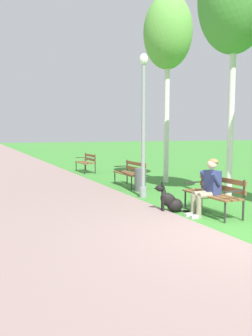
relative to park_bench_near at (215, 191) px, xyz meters
name	(u,v)px	position (x,y,z in m)	size (l,w,h in m)	color
ground_plane	(235,235)	(-0.67, -1.39, -0.51)	(120.00, 120.00, 0.00)	#3D8433
paved_path	(0,155)	(-2.94, 22.61, -0.49)	(4.16, 60.00, 0.04)	gray
park_bench_near	(215,191)	(0.00, 0.00, 0.00)	(0.55, 1.50, 0.85)	brown
park_bench_mid	(131,171)	(-0.03, 4.28, 0.00)	(0.55, 1.50, 0.85)	brown
park_bench_far	(86,161)	(-0.11, 8.88, 0.00)	(0.55, 1.50, 0.85)	brown
person_seated_on_near_bench	(208,185)	(-0.21, -0.03, 0.17)	(0.74, 0.49, 1.25)	gray
dog_black	(170,201)	(-0.79, 0.57, -0.25)	(0.79, 0.45, 0.71)	black
lamp_post_near	(143,124)	(-0.55, 2.39, 1.53)	(0.24, 0.24, 3.94)	gray
birch_tree_second	(235,0)	(1.26, 0.96, 4.59)	(1.81, 1.86, 6.49)	silver
birch_tree_third	(168,34)	(1.58, 4.64, 4.78)	(1.69, 1.84, 6.63)	silver
litter_bin	(140,180)	(-0.14, 3.36, -0.16)	(0.36, 0.36, 0.70)	#515156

